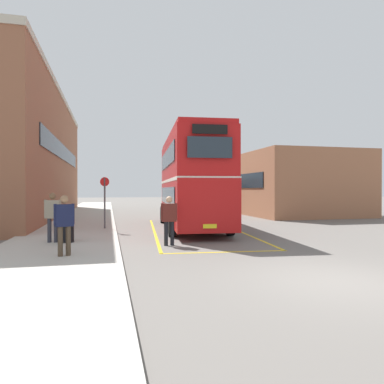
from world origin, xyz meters
name	(u,v)px	position (x,y,z in m)	size (l,w,h in m)	color
ground_plane	(189,222)	(0.00, 14.40, 0.00)	(135.60, 135.60, 0.00)	#66605B
sidewalk_left	(82,220)	(-6.50, 16.80, 0.07)	(4.00, 57.60, 0.14)	#B2ADA3
brick_building_left	(24,155)	(-10.77, 20.63, 4.47)	(5.47, 24.35, 8.94)	brown
depot_building_right	(281,185)	(9.55, 20.76, 2.43)	(8.17, 13.74, 4.86)	#9E6647
double_decker_bus	(191,180)	(-0.69, 10.93, 2.51)	(3.46, 10.19, 4.75)	black
single_deck_bus	(186,193)	(2.46, 26.33, 1.64)	(3.26, 9.22, 3.02)	black
pedestrian_boarding	(169,217)	(-2.74, 5.70, 1.03)	(0.59, 0.25, 1.77)	black
pedestrian_waiting_near	(53,213)	(-6.78, 6.47, 1.16)	(0.58, 0.30, 1.76)	#2D2D38
pedestrian_waiting_far	(64,221)	(-6.07, 3.71, 1.13)	(0.54, 0.39, 1.71)	#473828
litter_bin	(68,228)	(-6.27, 6.40, 0.63)	(0.47, 0.47, 0.98)	black
bus_stop_sign	(105,197)	(-5.03, 10.64, 1.63)	(0.44, 0.12, 2.46)	#4C4C51
bay_marking_yellow	(199,233)	(-0.77, 9.05, 0.00)	(5.25, 12.38, 0.01)	gold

